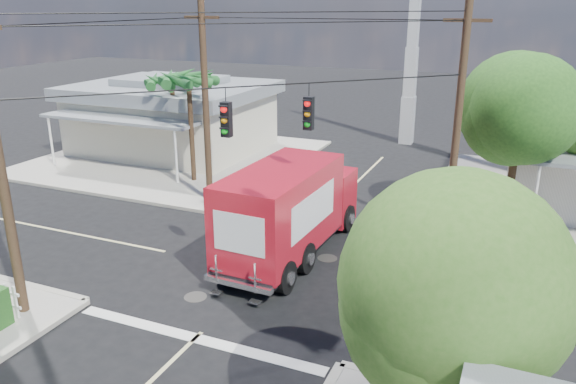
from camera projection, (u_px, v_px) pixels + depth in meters
The scene contains 12 objects.
ground at pixel (264, 271), 18.83m from camera, with size 120.00×120.00×0.00m, color black.
sidewalk_nw at pixel (176, 158), 32.35m from camera, with size 14.12×14.12×0.14m.
road_markings at pixel (244, 291), 17.54m from camera, with size 32.00×32.00×0.01m.
building_nw at pixel (173, 115), 33.46m from camera, with size 10.80×10.20×4.30m.
radio_tower at pixel (412, 53), 34.23m from camera, with size 0.80×0.80×17.00m.
tree_ne_front at pixel (521, 112), 20.48m from camera, with size 4.21×4.14×6.66m.
tree_se at pixel (469, 313), 8.60m from camera, with size 3.67×3.54×5.62m.
palm_nw_front at pixel (189, 81), 26.55m from camera, with size 3.01×3.08×5.59m.
palm_nw_back at pixel (172, 83), 28.72m from camera, with size 3.01×3.08×5.19m.
utility_poles at pixel (241, 122), 19.32m from camera, with size 12.00×10.68×9.00m.
vending_boxes at pixel (486, 218), 21.56m from camera, with size 1.90×0.50×1.10m.
delivery_truck at pixel (290, 209), 19.62m from camera, with size 2.78×7.85×3.35m.
Camera 1 is at (7.44, -15.28, 8.56)m, focal length 35.00 mm.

